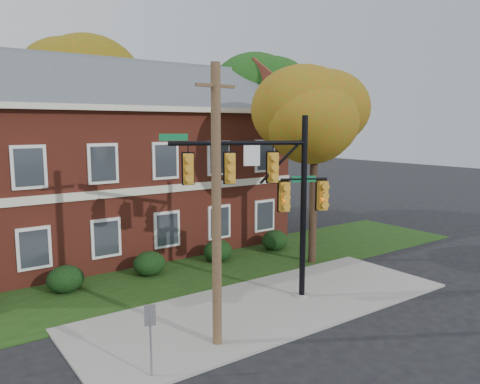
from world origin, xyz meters
TOP-DOWN VIEW (x-y plane):
  - ground at (0.00, 0.00)m, footprint 120.00×120.00m
  - sidewalk at (0.00, 1.00)m, footprint 14.00×5.00m
  - grass_strip at (0.00, 6.00)m, footprint 30.00×6.00m
  - apartment_building at (-2.00, 11.95)m, footprint 18.80×8.80m
  - hedge_left at (-5.50, 6.70)m, footprint 1.40×1.26m
  - hedge_center at (-2.00, 6.70)m, footprint 1.40×1.26m
  - hedge_right at (1.50, 6.70)m, footprint 1.40×1.26m
  - hedge_far_right at (5.00, 6.70)m, footprint 1.40×1.26m
  - tree_near_right at (5.22, 3.87)m, footprint 4.50×4.25m
  - tree_right_rear at (9.31, 12.81)m, footprint 6.30×5.95m
  - tree_far_rear at (-0.66, 19.79)m, footprint 6.84×6.46m
  - traffic_signal at (0.36, 1.41)m, footprint 5.57×2.64m
  - utility_pole at (-3.15, -0.42)m, footprint 1.26×0.28m
  - sign_post at (-5.50, -0.98)m, footprint 0.28×0.13m

SIDE VIEW (x-z plane):
  - ground at x=0.00m, z-range 0.00..0.00m
  - grass_strip at x=0.00m, z-range 0.00..0.04m
  - sidewalk at x=0.00m, z-range 0.00..0.08m
  - hedge_left at x=-5.50m, z-range 0.00..1.05m
  - hedge_center at x=-2.00m, z-range 0.00..1.05m
  - hedge_right at x=1.50m, z-range 0.00..1.05m
  - hedge_far_right at x=5.00m, z-range 0.00..1.05m
  - sign_post at x=-5.50m, z-range 0.35..2.33m
  - utility_pole at x=-3.15m, z-range 0.06..8.13m
  - traffic_signal at x=0.36m, z-range 0.81..7.56m
  - apartment_building at x=-2.00m, z-range 0.12..9.86m
  - tree_near_right at x=5.22m, z-range 2.38..10.96m
  - tree_right_rear at x=9.31m, z-range 2.81..13.43m
  - tree_far_rear at x=-0.66m, z-range 3.08..14.60m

